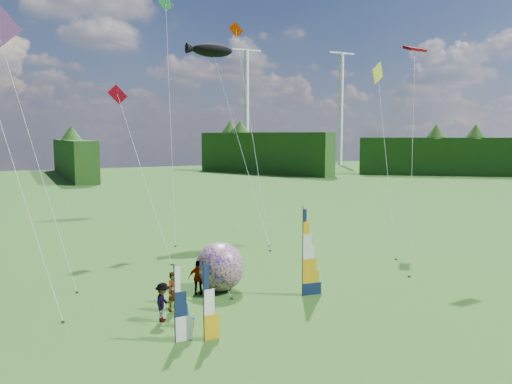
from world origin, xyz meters
name	(u,v)px	position (x,y,z in m)	size (l,w,h in m)	color
ground	(318,327)	(0.00, 0.00, 0.00)	(220.00, 220.00, 0.00)	#427125
treeline_ring	(320,236)	(0.00, 0.00, 4.00)	(210.00, 210.00, 8.00)	#214310
turbine_left	(341,110)	(70.00, 95.00, 15.00)	(8.00, 1.20, 30.00)	silver
turbine_right	(247,109)	(45.00, 102.00, 15.00)	(8.00, 1.20, 30.00)	silver
feather_banner_main	(303,253)	(1.58, 3.86, 2.25)	(1.23, 0.10, 4.51)	#0F1C3E
side_banner_left	(204,303)	(-4.92, 0.79, 1.59)	(0.89, 0.10, 3.18)	orange
side_banner_far	(175,305)	(-5.99, 1.19, 1.54)	(0.92, 0.10, 3.08)	white
bol_inflatable	(220,267)	(-1.86, 6.60, 1.30)	(2.59, 2.59, 2.59)	#080092
spectator_a	(174,291)	(-4.94, 4.75, 0.93)	(0.68, 0.44, 1.86)	#66594C
spectator_b	(175,288)	(-4.56, 5.81, 0.76)	(0.74, 0.36, 1.51)	#66594C
spectator_c	(163,302)	(-5.78, 3.67, 0.87)	(1.12, 0.42, 1.74)	#66594C
spectator_d	(198,278)	(-3.09, 6.47, 0.89)	(1.05, 0.43, 1.79)	#66594C
camp_chair	(187,317)	(-5.07, 2.49, 0.49)	(0.56, 0.56, 0.98)	navy
kite_whale	(238,128)	(5.38, 20.12, 8.82)	(3.82, 14.53, 17.64)	black
kite_rainbow_delta	(32,128)	(-10.29, 13.05, 8.59)	(7.98, 11.84, 17.18)	#EF2A3B
kite_parafoil	(413,142)	(11.18, 6.43, 7.80)	(7.71, 8.10, 15.61)	#CA0008
small_kite_red	(142,164)	(-3.32, 16.93, 6.21)	(3.82, 10.72, 12.41)	red
small_kite_orange	(252,124)	(5.55, 17.95, 9.09)	(3.70, 11.34, 18.18)	#FA3400
small_kite_yellow	(386,148)	(13.12, 11.08, 7.29)	(7.03, 10.18, 14.58)	yellow
small_kite_pink	(3,122)	(-11.69, 8.76, 8.81)	(6.24, 9.02, 17.62)	#FF4AB1
small_kite_green	(170,107)	(0.46, 22.68, 10.51)	(4.78, 12.05, 21.02)	green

